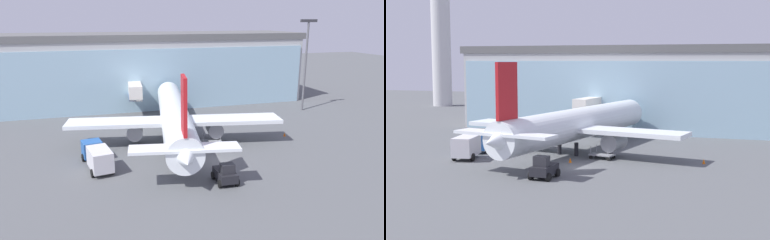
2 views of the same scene
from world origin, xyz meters
The scene contains 10 objects.
ground centered at (0.00, 0.00, 0.00)m, with size 240.00×240.00×0.00m, color #545659.
terminal_building centered at (0.00, 34.39, 6.86)m, with size 58.43×16.53×13.71m.
jet_bridge centered at (-5.48, 26.45, 4.31)m, with size 3.60×11.80×5.69m.
apron_light_mast centered at (24.40, 19.06, 9.85)m, with size 3.20×0.40×16.32m.
airplane centered at (-2.82, 8.62, 3.49)m, with size 28.86×36.28×11.21m.
catering_truck centered at (-13.73, 1.85, 1.47)m, with size 3.41×7.55×2.65m.
baggage_cart centered at (1.38, 5.40, 0.50)m, with size 3.09×2.18×1.50m.
pushback_tug centered at (-1.39, -6.22, 0.97)m, with size 2.31×3.29×2.30m.
safety_cone_nose centered at (-1.47, 2.18, 0.28)m, with size 0.36×0.36×0.55m, color orange.
safety_cone_wingtip centered at (12.85, 5.88, 0.28)m, with size 0.36×0.36×0.55m, color orange.
Camera 1 is at (-15.43, -39.30, 16.52)m, focal length 35.00 mm.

